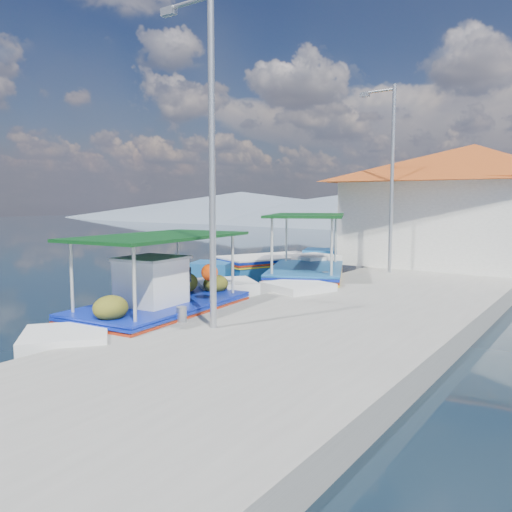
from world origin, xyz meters
The scene contains 9 objects.
quay centered at (5.90, 6.00, 0.25)m, with size 5.00×44.00×0.50m, color gray.
bollards centered at (3.80, 5.25, 0.65)m, with size 0.20×17.20×0.30m.
main_caique centered at (2.69, 2.61, 0.45)m, with size 2.51×7.10×2.35m.
caique_green_canopy centered at (2.84, 8.74, 0.40)m, with size 4.02×6.56×2.70m.
caique_blue_hull centered at (0.12, 10.71, 0.33)m, with size 3.74×6.24×1.21m.
caique_far centered at (2.33, 16.78, 0.42)m, with size 2.83×6.28×2.25m.
harbor_building centered at (6.20, 15.00, 2.78)m, with size 10.49×10.49×4.40m.
lamp_post_near centered at (4.51, 2.00, 3.85)m, with size 1.21×0.14×6.00m.
lamp_post_far centered at (4.51, 11.00, 3.85)m, with size 1.21×0.14×6.00m.
Camera 1 is at (10.57, -5.15, 2.83)m, focal length 35.99 mm.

